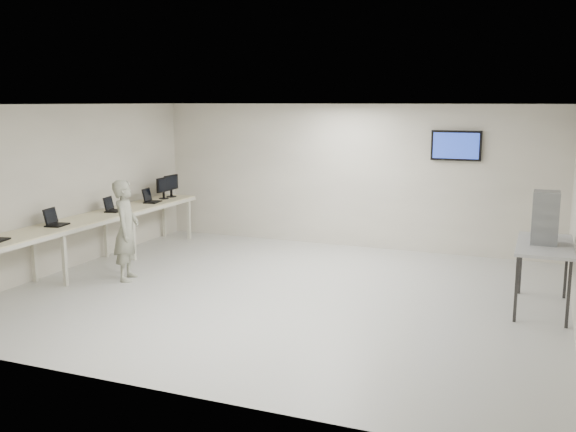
% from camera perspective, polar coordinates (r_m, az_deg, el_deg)
% --- Properties ---
extents(room, '(8.01, 7.01, 2.81)m').
position_cam_1_polar(room, '(9.42, -0.14, 1.41)').
color(room, '#B4B3A4').
rests_on(room, ground).
extents(workbench, '(0.76, 6.00, 0.90)m').
position_cam_1_polar(workbench, '(11.32, -17.49, -0.58)').
color(workbench, '#CFC58A').
rests_on(workbench, ground).
extents(laptop_1, '(0.34, 0.39, 0.27)m').
position_cam_1_polar(laptop_1, '(10.84, -20.06, -0.42)').
color(laptop_1, black).
rests_on(laptop_1, workbench).
extents(laptop_2, '(0.32, 0.37, 0.26)m').
position_cam_1_polar(laptop_2, '(11.92, -15.38, 0.73)').
color(laptop_2, black).
rests_on(laptop_2, workbench).
extents(laptop_3, '(0.34, 0.38, 0.27)m').
position_cam_1_polar(laptop_3, '(12.80, -12.15, 1.51)').
color(laptop_3, black).
rests_on(laptop_3, workbench).
extents(monitor_near, '(0.19, 0.44, 0.43)m').
position_cam_1_polar(monitor_near, '(13.19, -11.01, 2.64)').
color(monitor_near, black).
rests_on(monitor_near, workbench).
extents(monitor_far, '(0.20, 0.46, 0.45)m').
position_cam_1_polar(monitor_far, '(13.43, -10.35, 2.84)').
color(monitor_far, black).
rests_on(monitor_far, workbench).
extents(soldier, '(0.57, 0.69, 1.62)m').
position_cam_1_polar(soldier, '(10.57, -14.18, -1.24)').
color(soldier, gray).
rests_on(soldier, ground).
extents(side_table, '(0.73, 1.55, 0.93)m').
position_cam_1_polar(side_table, '(9.43, 21.86, -2.72)').
color(side_table, '#A1A1A1').
rests_on(side_table, ground).
extents(storage_bins, '(0.34, 0.38, 0.72)m').
position_cam_1_polar(storage_bins, '(9.35, 21.91, -0.13)').
color(storage_bins, gray).
rests_on(storage_bins, side_table).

